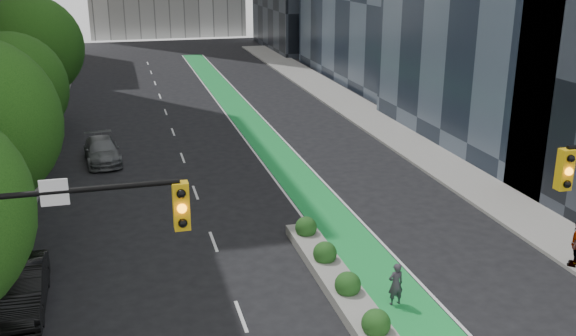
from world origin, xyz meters
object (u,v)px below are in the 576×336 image
parked_car_left_mid (20,289)px  median_planter (337,278)px  cyclist (396,284)px  parked_car_left_far (102,151)px

parked_car_left_mid → median_planter: bearing=-8.4°
median_planter → cyclist: 2.24m
median_planter → parked_car_left_mid: size_ratio=2.23×
parked_car_left_far → median_planter: bearing=-70.6°
parked_car_left_far → parked_car_left_mid: bearing=-104.6°
parked_car_left_mid → parked_car_left_far: size_ratio=1.00×
cyclist → parked_car_left_far: bearing=-69.5°
cyclist → parked_car_left_mid: cyclist is taller
parked_car_left_mid → parked_car_left_far: bearing=79.8°
median_planter → parked_car_left_far: size_ratio=2.23×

